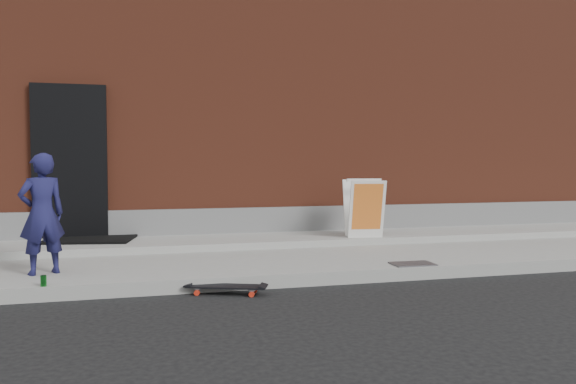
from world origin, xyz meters
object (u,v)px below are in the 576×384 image
object	(u,v)px
skateboard	(226,287)
pizza_sign	(364,208)
child	(42,214)
soda_can	(43,281)

from	to	relation	value
skateboard	pizza_sign	size ratio (longest dim) A/B	0.96
child	pizza_sign	distance (m)	4.49
pizza_sign	soda_can	xyz separation A→B (m)	(-4.20, -1.93, -0.49)
pizza_sign	child	bearing A→B (deg)	-163.55
child	pizza_sign	size ratio (longest dim) A/B	1.50
pizza_sign	soda_can	distance (m)	4.65
skateboard	pizza_sign	bearing A→B (deg)	41.07
pizza_sign	skateboard	bearing A→B (deg)	-138.93
skateboard	child	bearing A→B (deg)	156.44
child	skateboard	distance (m)	2.20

